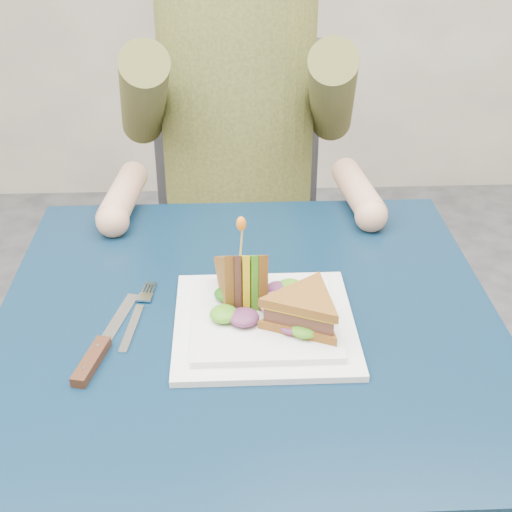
{
  "coord_description": "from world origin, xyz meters",
  "views": [
    {
      "loc": [
        -0.03,
        -0.88,
        1.34
      ],
      "look_at": [
        0.01,
        0.01,
        0.82
      ],
      "focal_mm": 50.0,
      "sensor_mm": 36.0,
      "label": 1
    }
  ],
  "objects_px": {
    "knife": "(97,353)",
    "chair": "(238,206)",
    "sandwich_flat": "(305,310)",
    "sandwich_upright": "(242,279)",
    "table": "(248,354)",
    "fork": "(137,317)",
    "plate": "(264,321)",
    "diner": "(237,72)"
  },
  "relations": [
    {
      "from": "chair",
      "to": "sandwich_upright",
      "type": "bearing_deg",
      "value": -90.62
    },
    {
      "from": "chair",
      "to": "sandwich_flat",
      "type": "distance_m",
      "value": 0.84
    },
    {
      "from": "diner",
      "to": "sandwich_upright",
      "type": "bearing_deg",
      "value": -90.73
    },
    {
      "from": "sandwich_flat",
      "to": "knife",
      "type": "relative_size",
      "value": 0.8
    },
    {
      "from": "fork",
      "to": "diner",
      "type": "bearing_deg",
      "value": 75.54
    },
    {
      "from": "sandwich_flat",
      "to": "diner",
      "type": "bearing_deg",
      "value": 96.43
    },
    {
      "from": "knife",
      "to": "diner",
      "type": "bearing_deg",
      "value": 73.91
    },
    {
      "from": "sandwich_flat",
      "to": "fork",
      "type": "relative_size",
      "value": 0.98
    },
    {
      "from": "table",
      "to": "sandwich_upright",
      "type": "height_order",
      "value": "sandwich_upright"
    },
    {
      "from": "sandwich_upright",
      "to": "knife",
      "type": "xyz_separation_m",
      "value": [
        -0.2,
        -0.1,
        -0.05
      ]
    },
    {
      "from": "chair",
      "to": "diner",
      "type": "height_order",
      "value": "diner"
    },
    {
      "from": "fork",
      "to": "chair",
      "type": "bearing_deg",
      "value": 77.63
    },
    {
      "from": "table",
      "to": "sandwich_flat",
      "type": "xyz_separation_m",
      "value": [
        0.08,
        -0.06,
        0.12
      ]
    },
    {
      "from": "fork",
      "to": "plate",
      "type": "bearing_deg",
      "value": -8.79
    },
    {
      "from": "table",
      "to": "fork",
      "type": "distance_m",
      "value": 0.18
    },
    {
      "from": "table",
      "to": "fork",
      "type": "bearing_deg",
      "value": -177.34
    },
    {
      "from": "diner",
      "to": "fork",
      "type": "bearing_deg",
      "value": -104.46
    },
    {
      "from": "diner",
      "to": "knife",
      "type": "height_order",
      "value": "diner"
    },
    {
      "from": "sandwich_flat",
      "to": "sandwich_upright",
      "type": "height_order",
      "value": "sandwich_upright"
    },
    {
      "from": "diner",
      "to": "sandwich_upright",
      "type": "xyz_separation_m",
      "value": [
        -0.01,
        -0.62,
        -0.13
      ]
    },
    {
      "from": "table",
      "to": "plate",
      "type": "bearing_deg",
      "value": -57.8
    },
    {
      "from": "diner",
      "to": "knife",
      "type": "distance_m",
      "value": 0.78
    },
    {
      "from": "table",
      "to": "chair",
      "type": "bearing_deg",
      "value": 90.0
    },
    {
      "from": "plate",
      "to": "fork",
      "type": "xyz_separation_m",
      "value": [
        -0.19,
        0.03,
        -0.01
      ]
    },
    {
      "from": "sandwich_upright",
      "to": "sandwich_flat",
      "type": "bearing_deg",
      "value": -39.11
    },
    {
      "from": "table",
      "to": "chair",
      "type": "distance_m",
      "value": 0.75
    },
    {
      "from": "chair",
      "to": "sandwich_upright",
      "type": "xyz_separation_m",
      "value": [
        -0.01,
        -0.74,
        0.24
      ]
    },
    {
      "from": "sandwich_upright",
      "to": "fork",
      "type": "relative_size",
      "value": 0.77
    },
    {
      "from": "plate",
      "to": "knife",
      "type": "height_order",
      "value": "plate"
    },
    {
      "from": "plate",
      "to": "knife",
      "type": "xyz_separation_m",
      "value": [
        -0.23,
        -0.06,
        -0.0
      ]
    },
    {
      "from": "sandwich_flat",
      "to": "table",
      "type": "bearing_deg",
      "value": 141.69
    },
    {
      "from": "chair",
      "to": "plate",
      "type": "distance_m",
      "value": 0.81
    },
    {
      "from": "table",
      "to": "fork",
      "type": "xyz_separation_m",
      "value": [
        -0.16,
        -0.01,
        0.08
      ]
    },
    {
      "from": "plate",
      "to": "knife",
      "type": "distance_m",
      "value": 0.24
    },
    {
      "from": "diner",
      "to": "knife",
      "type": "xyz_separation_m",
      "value": [
        -0.21,
        -0.73,
        -0.18
      ]
    },
    {
      "from": "table",
      "to": "plate",
      "type": "xyz_separation_m",
      "value": [
        0.02,
        -0.04,
        0.09
      ]
    },
    {
      "from": "diner",
      "to": "sandwich_upright",
      "type": "height_order",
      "value": "diner"
    },
    {
      "from": "sandwich_flat",
      "to": "sandwich_upright",
      "type": "xyz_separation_m",
      "value": [
        -0.09,
        0.07,
        0.01
      ]
    },
    {
      "from": "knife",
      "to": "chair",
      "type": "bearing_deg",
      "value": 75.97
    },
    {
      "from": "sandwich_flat",
      "to": "knife",
      "type": "bearing_deg",
      "value": -173.3
    },
    {
      "from": "diner",
      "to": "fork",
      "type": "distance_m",
      "value": 0.69
    },
    {
      "from": "table",
      "to": "fork",
      "type": "relative_size",
      "value": 4.18
    }
  ]
}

